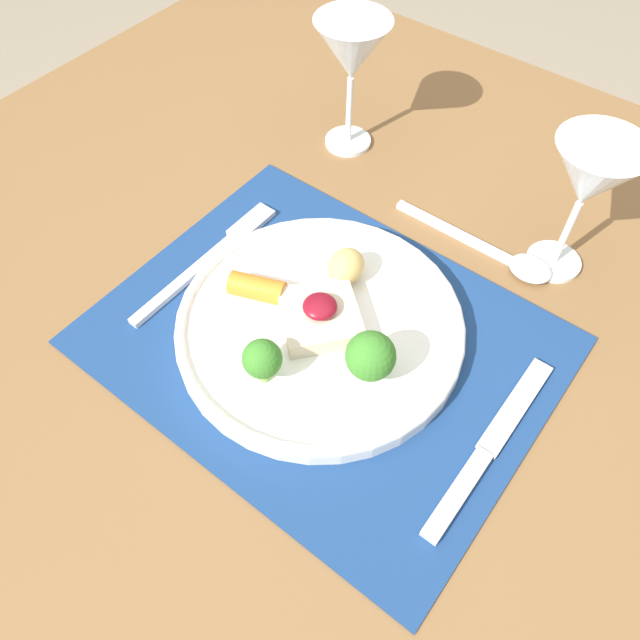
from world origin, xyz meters
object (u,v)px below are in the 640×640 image
(wine_glass_near, at_px, (590,179))
(knife, at_px, (483,456))
(fork, at_px, (216,253))
(dinner_plate, at_px, (320,325))
(wine_glass_far, at_px, (352,54))
(spoon, at_px, (508,258))

(wine_glass_near, bearing_deg, knife, -78.54)
(fork, distance_m, wine_glass_near, 0.40)
(dinner_plate, height_order, wine_glass_far, wine_glass_far)
(spoon, bearing_deg, fork, -140.91)
(wine_glass_near, distance_m, wine_glass_far, 0.31)
(fork, height_order, knife, knife)
(dinner_plate, bearing_deg, wine_glass_near, 58.33)
(fork, xyz_separation_m, wine_glass_far, (-0.00, 0.26, 0.12))
(dinner_plate, distance_m, wine_glass_far, 0.33)
(fork, xyz_separation_m, knife, (0.36, -0.03, 0.00))
(wine_glass_far, bearing_deg, fork, -89.54)
(wine_glass_far, bearing_deg, wine_glass_near, -5.63)
(dinner_plate, bearing_deg, spoon, 63.27)
(knife, bearing_deg, wine_glass_near, 100.04)
(dinner_plate, distance_m, fork, 0.16)
(dinner_plate, bearing_deg, knife, -5.51)
(dinner_plate, distance_m, knife, 0.20)
(wine_glass_far, bearing_deg, spoon, -12.56)
(fork, xyz_separation_m, wine_glass_near, (0.31, 0.23, 0.12))
(dinner_plate, relative_size, wine_glass_near, 1.80)
(wine_glass_near, relative_size, wine_glass_far, 0.97)
(dinner_plate, bearing_deg, wine_glass_far, 121.04)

